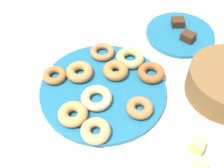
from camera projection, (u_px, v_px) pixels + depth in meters
name	position (u px, v px, depth m)	size (l,w,h in m)	color
ground_plane	(103.00, 91.00, 0.92)	(2.40, 2.40, 0.00)	white
donut_plate	(103.00, 89.00, 0.91)	(0.40, 0.40, 0.02)	#1E6B93
donut_0	(140.00, 108.00, 0.84)	(0.08, 0.08, 0.03)	#B27547
donut_1	(116.00, 70.00, 0.94)	(0.08, 0.08, 0.03)	#BC7A3D
donut_2	(130.00, 58.00, 0.97)	(0.10, 0.10, 0.03)	tan
donut_3	(151.00, 73.00, 0.93)	(0.09, 0.09, 0.03)	#995B2D
donut_4	(73.00, 114.00, 0.83)	(0.09, 0.09, 0.03)	tan
donut_5	(80.00, 72.00, 0.93)	(0.09, 0.09, 0.03)	#C6844C
donut_6	(98.00, 98.00, 0.86)	(0.09, 0.09, 0.03)	#EABC84
donut_7	(102.00, 52.00, 1.00)	(0.08, 0.08, 0.02)	#B27547
donut_8	(96.00, 131.00, 0.79)	(0.08, 0.08, 0.03)	tan
donut_9	(54.00, 75.00, 0.93)	(0.08, 0.08, 0.02)	#AD6B33
cake_plate	(180.00, 34.00, 1.09)	(0.26, 0.26, 0.01)	#1E6B93
brownie_near	(178.00, 22.00, 1.10)	(0.04, 0.05, 0.03)	#472819
brownie_far	(188.00, 37.00, 1.05)	(0.04, 0.05, 0.03)	#472819
fruit_bowl	(192.00, 162.00, 0.75)	(0.18, 0.18, 0.03)	silver
melon_chunk_left	(197.00, 145.00, 0.74)	(0.04, 0.04, 0.04)	#DBD67A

